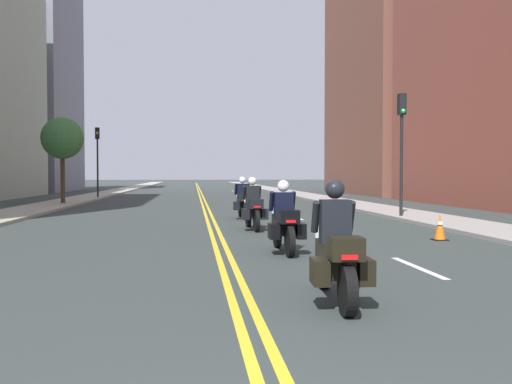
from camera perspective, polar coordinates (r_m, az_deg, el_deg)
ground_plane at (r=49.82m, az=-5.69°, el=-0.17°), size 264.00×264.00×0.00m
sidewalk_left at (r=50.38m, az=-15.00°, el=-0.14°), size 2.53×144.00×0.12m
sidewalk_right at (r=50.59m, az=3.58°, el=-0.07°), size 2.53×144.00×0.12m
centreline_yellow_inner at (r=49.82m, az=-5.83°, el=-0.17°), size 0.12×132.00×0.01m
centreline_yellow_outer at (r=49.82m, az=-5.55°, el=-0.17°), size 0.12×132.00×0.01m
lane_dashes_white at (r=31.10m, az=1.12°, el=-1.34°), size 0.14×56.40×0.01m
building_left_2 at (r=62.28m, az=-22.02°, el=12.10°), size 7.96×14.11×25.96m
building_right_2 at (r=52.62m, az=14.55°, el=12.67°), size 9.59×18.06×23.37m
motorcycle_0 at (r=7.50m, az=8.17°, el=-6.32°), size 0.78×2.27×1.64m
motorcycle_1 at (r=12.16m, az=2.88°, el=-3.16°), size 0.77×2.21×1.58m
motorcycle_2 at (r=17.17m, az=-0.32°, el=-1.66°), size 0.78×2.28×1.63m
motorcycle_3 at (r=21.55m, az=-1.36°, el=-0.94°), size 0.77×2.20×1.62m
traffic_cone_0 at (r=15.26m, az=18.23°, el=-3.39°), size 0.36×0.36×0.70m
traffic_light_near at (r=22.16m, az=14.62°, el=5.83°), size 0.28×0.38×4.78m
traffic_light_far at (r=40.78m, az=-15.85°, el=4.15°), size 0.28×0.38×4.99m
street_tree_0 at (r=33.09m, az=-19.12°, el=5.16°), size 2.32×2.32×4.89m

